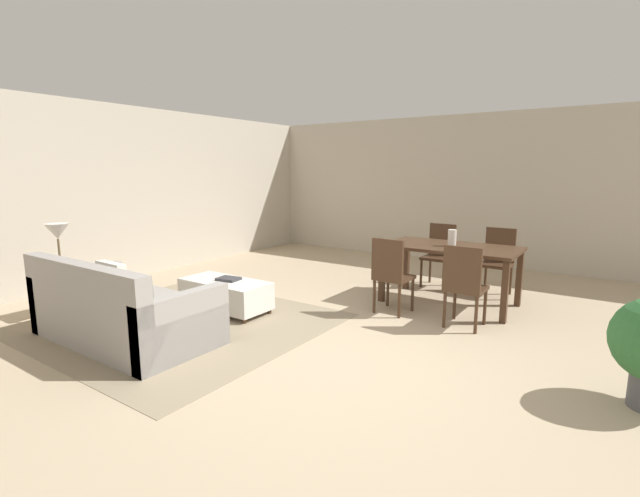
# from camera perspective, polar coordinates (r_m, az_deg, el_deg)

# --- Properties ---
(ground_plane) EXTENTS (10.80, 10.80, 0.00)m
(ground_plane) POSITION_cam_1_polar(r_m,az_deg,el_deg) (4.28, 2.33, -13.54)
(ground_plane) COLOR tan
(wall_back) EXTENTS (9.00, 0.12, 2.70)m
(wall_back) POSITION_cam_1_polar(r_m,az_deg,el_deg) (8.59, 20.62, 6.94)
(wall_back) COLOR #BCB2A0
(wall_back) RESTS_ON ground_plane
(wall_left) EXTENTS (0.12, 11.00, 2.70)m
(wall_left) POSITION_cam_1_polar(r_m,az_deg,el_deg) (7.63, -25.42, 6.31)
(wall_left) COLOR #BCB2A0
(wall_left) RESTS_ON ground_plane
(area_rug) EXTENTS (3.00, 2.80, 0.01)m
(area_rug) POSITION_cam_1_polar(r_m,az_deg,el_deg) (5.36, -17.21, -9.03)
(area_rug) COLOR gray
(area_rug) RESTS_ON ground_plane
(couch) EXTENTS (1.94, 1.00, 0.86)m
(couch) POSITION_cam_1_polar(r_m,az_deg,el_deg) (4.98, -23.96, -7.49)
(couch) COLOR gray
(couch) RESTS_ON ground_plane
(ottoman_table) EXTENTS (1.13, 0.53, 0.38)m
(ottoman_table) POSITION_cam_1_polar(r_m,az_deg,el_deg) (5.62, -11.94, -5.60)
(ottoman_table) COLOR silver
(ottoman_table) RESTS_ON ground_plane
(side_table) EXTENTS (0.40, 0.40, 0.58)m
(side_table) POSITION_cam_1_polar(r_m,az_deg,el_deg) (6.06, -30.00, -3.33)
(side_table) COLOR olive
(side_table) RESTS_ON ground_plane
(table_lamp) EXTENTS (0.26, 0.26, 0.53)m
(table_lamp) POSITION_cam_1_polar(r_m,az_deg,el_deg) (5.97, -30.44, 1.67)
(table_lamp) COLOR brown
(table_lamp) RESTS_ON side_table
(dining_table) EXTENTS (1.65, 0.90, 0.76)m
(dining_table) POSITION_cam_1_polar(r_m,az_deg,el_deg) (5.94, 16.28, -0.54)
(dining_table) COLOR #422B1C
(dining_table) RESTS_ON ground_plane
(dining_chair_near_left) EXTENTS (0.42, 0.42, 0.92)m
(dining_chair_near_left) POSITION_cam_1_polar(r_m,az_deg,el_deg) (5.39, 9.01, -2.91)
(dining_chair_near_left) COLOR #422B1C
(dining_chair_near_left) RESTS_ON ground_plane
(dining_chair_near_right) EXTENTS (0.40, 0.40, 0.92)m
(dining_chair_near_right) POSITION_cam_1_polar(r_m,az_deg,el_deg) (5.07, 17.87, -4.08)
(dining_chair_near_right) COLOR #422B1C
(dining_chair_near_right) RESTS_ON ground_plane
(dining_chair_far_left) EXTENTS (0.41, 0.41, 0.92)m
(dining_chair_far_left) POSITION_cam_1_polar(r_m,az_deg,el_deg) (6.88, 14.98, -0.32)
(dining_chair_far_left) COLOR #422B1C
(dining_chair_far_left) RESTS_ON ground_plane
(dining_chair_far_right) EXTENTS (0.41, 0.41, 0.92)m
(dining_chair_far_right) POSITION_cam_1_polar(r_m,az_deg,el_deg) (6.65, 21.69, -1.05)
(dining_chair_far_right) COLOR #422B1C
(dining_chair_far_right) RESTS_ON ground_plane
(vase_centerpiece) EXTENTS (0.11, 0.11, 0.21)m
(vase_centerpiece) POSITION_cam_1_polar(r_m,az_deg,el_deg) (5.88, 16.46, 1.30)
(vase_centerpiece) COLOR silver
(vase_centerpiece) RESTS_ON dining_table
(book_on_ottoman) EXTENTS (0.29, 0.24, 0.03)m
(book_on_ottoman) POSITION_cam_1_polar(r_m,az_deg,el_deg) (5.58, -11.56, -3.80)
(book_on_ottoman) COLOR #333338
(book_on_ottoman) RESTS_ON ottoman_table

